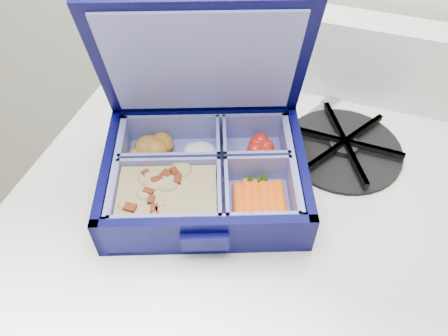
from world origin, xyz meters
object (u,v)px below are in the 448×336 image
(burner_grate, at_px, (344,144))
(fork, at_px, (297,126))
(stove, at_px, (230,312))
(bento_box, at_px, (205,174))

(burner_grate, distance_m, fork, 0.08)
(burner_grate, bearing_deg, stove, -139.71)
(burner_grate, height_order, fork, burner_grate)
(burner_grate, bearing_deg, bento_box, -141.37)
(stove, xyz_separation_m, bento_box, (-0.03, -0.02, 0.43))
(burner_grate, bearing_deg, fork, 160.38)
(bento_box, xyz_separation_m, burner_grate, (0.16, 0.13, -0.02))
(bento_box, distance_m, burner_grate, 0.20)
(bento_box, bearing_deg, burner_grate, 18.63)
(bento_box, relative_size, fork, 1.40)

